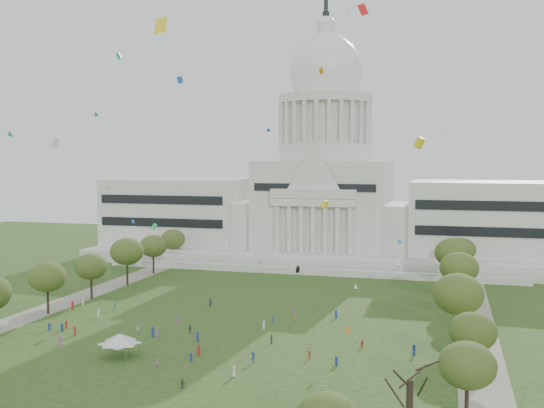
# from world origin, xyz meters

# --- Properties ---
(ground) EXTENTS (400.00, 400.00, 0.00)m
(ground) POSITION_xyz_m (0.00, 0.00, 0.00)
(ground) COLOR #2A4619
(ground) RESTS_ON ground
(capitol) EXTENTS (160.00, 64.50, 91.30)m
(capitol) POSITION_xyz_m (0.00, 113.59, 22.30)
(capitol) COLOR beige
(capitol) RESTS_ON ground
(path_left) EXTENTS (8.00, 160.00, 0.04)m
(path_left) POSITION_xyz_m (-48.00, 30.00, 0.02)
(path_left) COLOR gray
(path_left) RESTS_ON ground
(path_right) EXTENTS (8.00, 160.00, 0.04)m
(path_right) POSITION_xyz_m (48.00, 30.00, 0.02)
(path_right) COLOR gray
(path_right) RESTS_ON ground
(row_tree_r_0) EXTENTS (7.67, 7.67, 10.91)m
(row_tree_r_0) POSITION_xyz_m (44.94, -19.59, 7.75)
(row_tree_r_0) COLOR black
(row_tree_r_0) RESTS_ON ground
(row_tree_r_1) EXTENTS (7.58, 7.58, 10.78)m
(row_tree_r_1) POSITION_xyz_m (46.22, -1.75, 7.66)
(row_tree_r_1) COLOR black
(row_tree_r_1) RESTS_ON ground
(row_tree_l_2) EXTENTS (8.42, 8.42, 11.97)m
(row_tree_l_2) POSITION_xyz_m (-45.04, 17.30, 8.51)
(row_tree_l_2) COLOR black
(row_tree_l_2) RESTS_ON ground
(row_tree_r_2) EXTENTS (9.55, 9.55, 13.58)m
(row_tree_r_2) POSITION_xyz_m (44.17, 17.44, 9.66)
(row_tree_r_2) COLOR black
(row_tree_r_2) RESTS_ON ground
(row_tree_l_3) EXTENTS (8.12, 8.12, 11.55)m
(row_tree_l_3) POSITION_xyz_m (-44.09, 33.92, 8.21)
(row_tree_l_3) COLOR black
(row_tree_l_3) RESTS_ON ground
(row_tree_r_3) EXTENTS (7.01, 7.01, 9.98)m
(row_tree_r_3) POSITION_xyz_m (44.40, 34.48, 7.08)
(row_tree_r_3) COLOR black
(row_tree_r_3) RESTS_ON ground
(row_tree_l_4) EXTENTS (9.29, 9.29, 13.21)m
(row_tree_l_4) POSITION_xyz_m (-44.08, 52.42, 9.39)
(row_tree_l_4) COLOR black
(row_tree_l_4) RESTS_ON ground
(row_tree_r_4) EXTENTS (9.19, 9.19, 13.06)m
(row_tree_r_4) POSITION_xyz_m (44.76, 50.04, 9.29)
(row_tree_r_4) COLOR black
(row_tree_r_4) RESTS_ON ground
(row_tree_l_5) EXTENTS (8.33, 8.33, 11.85)m
(row_tree_l_5) POSITION_xyz_m (-45.22, 71.01, 8.42)
(row_tree_l_5) COLOR black
(row_tree_l_5) RESTS_ON ground
(row_tree_r_5) EXTENTS (9.82, 9.82, 13.96)m
(row_tree_r_5) POSITION_xyz_m (43.49, 70.19, 9.93)
(row_tree_r_5) COLOR black
(row_tree_r_5) RESTS_ON ground
(row_tree_l_6) EXTENTS (8.19, 8.19, 11.64)m
(row_tree_l_6) POSITION_xyz_m (-46.87, 89.14, 8.27)
(row_tree_l_6) COLOR black
(row_tree_l_6) RESTS_ON ground
(row_tree_r_6) EXTENTS (8.42, 8.42, 11.97)m
(row_tree_r_6) POSITION_xyz_m (45.96, 88.13, 8.51)
(row_tree_r_6) COLOR black
(row_tree_r_6) RESTS_ON ground
(big_bare_tree) EXTENTS (6.00, 5.00, 12.80)m
(big_bare_tree) POSITION_xyz_m (38.00, -28.00, 8.67)
(big_bare_tree) COLOR black
(big_bare_tree) RESTS_ON ground
(event_tent) EXTENTS (9.85, 9.85, 4.26)m
(event_tent) POSITION_xyz_m (-13.69, -6.54, 3.31)
(event_tent) COLOR #4C4C4C
(event_tent) RESTS_ON ground
(person_0) EXTENTS (1.07, 1.09, 1.89)m
(person_0) POSITION_xyz_m (36.63, 8.71, 0.94)
(person_0) COLOR navy
(person_0) RESTS_ON ground
(person_2) EXTENTS (0.83, 0.65, 1.50)m
(person_2) POSITION_xyz_m (27.15, 10.31, 0.75)
(person_2) COLOR #B21E1E
(person_2) RESTS_ON ground
(person_3) EXTENTS (0.72, 1.28, 1.93)m
(person_3) POSITION_xyz_m (10.15, -3.47, 0.96)
(person_3) COLOR navy
(person_3) RESTS_ON ground
(person_4) EXTENTS (0.60, 1.09, 1.85)m
(person_4) POSITION_xyz_m (10.11, 8.51, 0.92)
(person_4) COLOR #4C4C51
(person_4) RESTS_ON ground
(person_5) EXTENTS (1.50, 1.52, 1.65)m
(person_5) POSITION_xyz_m (-7.77, 11.26, 0.83)
(person_5) COLOR #4C4C51
(person_5) RESTS_ON ground
(person_6) EXTENTS (0.88, 1.03, 1.79)m
(person_6) POSITION_xyz_m (9.35, -11.09, 0.90)
(person_6) COLOR silver
(person_6) RESTS_ON ground
(person_7) EXTENTS (0.68, 0.67, 1.52)m
(person_7) POSITION_xyz_m (-4.40, -10.61, 0.76)
(person_7) COLOR #994C8C
(person_7) RESTS_ON ground
(person_8) EXTENTS (1.04, 0.94, 1.81)m
(person_8) POSITION_xyz_m (-17.75, 8.26, 0.91)
(person_8) COLOR silver
(person_8) RESTS_ON ground
(person_9) EXTENTS (0.78, 1.08, 1.51)m
(person_9) POSITION_xyz_m (19.08, 1.32, 0.75)
(person_9) COLOR #B21E1E
(person_9) RESTS_ON ground
(person_10) EXTENTS (0.61, 0.87, 1.34)m
(person_10) POSITION_xyz_m (17.78, 7.82, 0.67)
(person_10) COLOR silver
(person_10) RESTS_ON ground
(person_11) EXTENTS (1.48, 1.23, 1.52)m
(person_11) POSITION_xyz_m (3.41, -18.00, 0.76)
(person_11) COLOR #4C4C51
(person_11) RESTS_ON ground
(distant_crowd) EXTENTS (66.71, 40.20, 1.95)m
(distant_crowd) POSITION_xyz_m (-14.52, 13.88, 0.87)
(distant_crowd) COLOR navy
(distant_crowd) RESTS_ON ground
(kite_swarm) EXTENTS (88.20, 106.07, 65.12)m
(kite_swarm) POSITION_xyz_m (-0.86, 5.47, 30.36)
(kite_swarm) COLOR white
(kite_swarm) RESTS_ON ground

